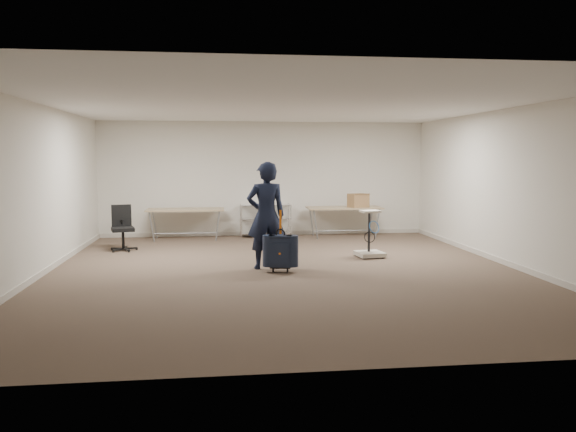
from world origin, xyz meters
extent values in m
plane|color=#443329|center=(0.00, 0.00, 0.00)|extent=(9.00, 9.00, 0.00)
plane|color=silver|center=(0.00, 4.50, 1.40)|extent=(8.00, 0.00, 8.00)
plane|color=silver|center=(0.00, -4.50, 1.40)|extent=(8.00, 0.00, 8.00)
plane|color=silver|center=(-4.00, 0.00, 1.40)|extent=(0.00, 9.00, 9.00)
plane|color=silver|center=(4.00, 0.00, 1.40)|extent=(0.00, 9.00, 9.00)
plane|color=white|center=(0.00, 0.00, 2.80)|extent=(8.00, 8.00, 0.00)
cube|color=beige|center=(0.00, 4.49, 0.05)|extent=(8.00, 0.02, 0.10)
cube|color=beige|center=(-3.99, 0.00, 0.05)|extent=(0.02, 9.00, 0.10)
cube|color=beige|center=(3.99, 0.00, 0.05)|extent=(0.02, 9.00, 0.10)
cube|color=#8C7355|center=(-1.90, 3.95, 0.71)|extent=(1.80, 0.75, 0.03)
cylinder|color=gray|center=(-1.90, 3.95, 0.15)|extent=(1.50, 0.02, 0.02)
cylinder|color=gray|center=(-2.65, 3.65, 0.35)|extent=(0.13, 0.04, 0.69)
cylinder|color=gray|center=(-1.15, 3.65, 0.35)|extent=(0.13, 0.04, 0.69)
cylinder|color=gray|center=(-2.65, 4.25, 0.35)|extent=(0.13, 0.04, 0.69)
cylinder|color=gray|center=(-1.15, 4.25, 0.35)|extent=(0.13, 0.04, 0.69)
cube|color=#8C7355|center=(1.90, 3.95, 0.71)|extent=(1.80, 0.75, 0.03)
cylinder|color=gray|center=(1.90, 3.95, 0.15)|extent=(1.50, 0.02, 0.02)
cylinder|color=gray|center=(1.15, 3.65, 0.35)|extent=(0.13, 0.04, 0.69)
cylinder|color=gray|center=(2.65, 3.65, 0.35)|extent=(0.13, 0.04, 0.69)
cylinder|color=gray|center=(1.15, 4.25, 0.35)|extent=(0.13, 0.04, 0.69)
cylinder|color=gray|center=(2.65, 4.25, 0.35)|extent=(0.13, 0.04, 0.69)
cylinder|color=silver|center=(-0.60, 3.98, 0.40)|extent=(0.02, 0.02, 0.80)
cylinder|color=silver|center=(0.60, 3.98, 0.40)|extent=(0.02, 0.02, 0.80)
cylinder|color=silver|center=(-0.60, 4.42, 0.40)|extent=(0.02, 0.02, 0.80)
cylinder|color=silver|center=(0.60, 4.42, 0.40)|extent=(0.02, 0.02, 0.80)
cube|color=silver|center=(0.00, 4.20, 0.10)|extent=(1.20, 0.45, 0.02)
cube|color=silver|center=(0.00, 4.20, 0.45)|extent=(1.20, 0.45, 0.02)
cube|color=silver|center=(0.00, 4.20, 0.78)|extent=(1.20, 0.45, 0.01)
imported|color=black|center=(-0.31, 0.29, 0.93)|extent=(0.73, 0.52, 1.86)
cube|color=black|center=(-0.10, -0.07, 0.37)|extent=(0.42, 0.30, 0.53)
cube|color=black|center=(-0.09, -0.05, 0.09)|extent=(0.37, 0.22, 0.03)
cylinder|color=black|center=(-0.22, -0.05, 0.04)|extent=(0.04, 0.07, 0.07)
cylinder|color=black|center=(0.02, -0.09, 0.04)|extent=(0.04, 0.07, 0.07)
torus|color=black|center=(-0.10, -0.07, 0.66)|extent=(0.17, 0.06, 0.17)
cube|color=orange|center=(-0.09, -0.05, 0.85)|extent=(0.04, 0.01, 0.41)
cylinder|color=black|center=(-3.10, 2.51, 0.04)|extent=(0.57, 0.57, 0.09)
cylinder|color=black|center=(-3.10, 2.51, 0.24)|extent=(0.06, 0.06, 0.38)
cube|color=black|center=(-3.10, 2.51, 0.45)|extent=(0.54, 0.54, 0.08)
cube|color=black|center=(-3.15, 2.71, 0.72)|extent=(0.40, 0.16, 0.46)
cube|color=beige|center=(1.79, 1.17, 0.06)|extent=(0.56, 0.56, 0.08)
cylinder|color=black|center=(1.59, 0.98, 0.02)|extent=(0.06, 0.06, 0.04)
cylinder|color=black|center=(1.79, 1.22, 0.50)|extent=(0.05, 0.05, 0.79)
cube|color=beige|center=(1.79, 1.17, 0.89)|extent=(0.39, 0.34, 0.04)
torus|color=blue|center=(1.84, 1.09, 0.59)|extent=(0.27, 0.14, 0.24)
cube|color=#906343|center=(2.23, 3.86, 0.89)|extent=(0.52, 0.46, 0.33)
camera|label=1|loc=(-1.10, -9.34, 1.94)|focal=35.00mm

